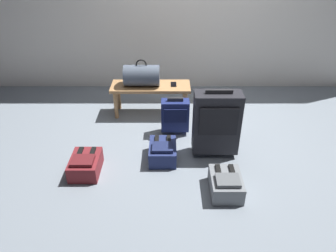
{
  "coord_description": "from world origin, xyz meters",
  "views": [
    {
      "loc": [
        -0.36,
        -2.95,
        2.03
      ],
      "look_at": [
        -0.35,
        -0.04,
        0.25
      ],
      "focal_mm": 33.61,
      "sensor_mm": 36.0,
      "label": 1
    }
  ],
  "objects_px": {
    "backpack_grey": "(226,184)",
    "backpack_navy": "(163,151)",
    "suitcase_small_navy": "(175,115)",
    "backpack_maroon": "(85,164)",
    "bench": "(151,90)",
    "suitcase_upright_charcoal": "(216,123)",
    "cell_phone": "(173,84)",
    "duffel_bag_slate": "(142,75)"
  },
  "relations": [
    {
      "from": "backpack_grey",
      "to": "backpack_navy",
      "type": "bearing_deg",
      "value": 139.37
    },
    {
      "from": "duffel_bag_slate",
      "to": "suitcase_small_navy",
      "type": "xyz_separation_m",
      "value": [
        0.41,
        -0.49,
        -0.29
      ]
    },
    {
      "from": "duffel_bag_slate",
      "to": "cell_phone",
      "type": "relative_size",
      "value": 3.06
    },
    {
      "from": "suitcase_upright_charcoal",
      "to": "backpack_navy",
      "type": "relative_size",
      "value": 1.98
    },
    {
      "from": "backpack_maroon",
      "to": "cell_phone",
      "type": "bearing_deg",
      "value": 54.23
    },
    {
      "from": "backpack_maroon",
      "to": "backpack_navy",
      "type": "distance_m",
      "value": 0.79
    },
    {
      "from": "cell_phone",
      "to": "suitcase_upright_charcoal",
      "type": "height_order",
      "value": "suitcase_upright_charcoal"
    },
    {
      "from": "cell_phone",
      "to": "suitcase_small_navy",
      "type": "relative_size",
      "value": 0.31
    },
    {
      "from": "suitcase_small_navy",
      "to": "backpack_grey",
      "type": "relative_size",
      "value": 1.21
    },
    {
      "from": "bench",
      "to": "backpack_grey",
      "type": "height_order",
      "value": "bench"
    },
    {
      "from": "duffel_bag_slate",
      "to": "suitcase_upright_charcoal",
      "type": "bearing_deg",
      "value": -47.66
    },
    {
      "from": "backpack_maroon",
      "to": "backpack_grey",
      "type": "height_order",
      "value": "same"
    },
    {
      "from": "cell_phone",
      "to": "backpack_maroon",
      "type": "xyz_separation_m",
      "value": [
        -0.88,
        -1.23,
        -0.31
      ]
    },
    {
      "from": "bench",
      "to": "backpack_navy",
      "type": "relative_size",
      "value": 2.63
    },
    {
      "from": "duffel_bag_slate",
      "to": "suitcase_upright_charcoal",
      "type": "xyz_separation_m",
      "value": [
        0.82,
        -0.9,
        -0.14
      ]
    },
    {
      "from": "backpack_grey",
      "to": "backpack_navy",
      "type": "distance_m",
      "value": 0.77
    },
    {
      "from": "bench",
      "to": "backpack_grey",
      "type": "xyz_separation_m",
      "value": [
        0.75,
        -1.49,
        -0.24
      ]
    },
    {
      "from": "suitcase_small_navy",
      "to": "backpack_grey",
      "type": "height_order",
      "value": "suitcase_small_navy"
    },
    {
      "from": "suitcase_upright_charcoal",
      "to": "backpack_grey",
      "type": "relative_size",
      "value": 1.98
    },
    {
      "from": "suitcase_upright_charcoal",
      "to": "backpack_maroon",
      "type": "xyz_separation_m",
      "value": [
        -1.31,
        -0.31,
        -0.29
      ]
    },
    {
      "from": "suitcase_upright_charcoal",
      "to": "backpack_maroon",
      "type": "bearing_deg",
      "value": -166.59
    },
    {
      "from": "suitcase_small_navy",
      "to": "backpack_grey",
      "type": "xyz_separation_m",
      "value": [
        0.44,
        -1.01,
        -0.15
      ]
    },
    {
      "from": "suitcase_upright_charcoal",
      "to": "backpack_grey",
      "type": "distance_m",
      "value": 0.66
    },
    {
      "from": "suitcase_upright_charcoal",
      "to": "backpack_grey",
      "type": "height_order",
      "value": "suitcase_upright_charcoal"
    },
    {
      "from": "duffel_bag_slate",
      "to": "backpack_maroon",
      "type": "height_order",
      "value": "duffel_bag_slate"
    },
    {
      "from": "duffel_bag_slate",
      "to": "backpack_maroon",
      "type": "relative_size",
      "value": 1.16
    },
    {
      "from": "bench",
      "to": "suitcase_upright_charcoal",
      "type": "relative_size",
      "value": 1.33
    },
    {
      "from": "bench",
      "to": "suitcase_small_navy",
      "type": "xyz_separation_m",
      "value": [
        0.3,
        -0.49,
        -0.1
      ]
    },
    {
      "from": "cell_phone",
      "to": "suitcase_small_navy",
      "type": "bearing_deg",
      "value": -88.7
    },
    {
      "from": "duffel_bag_slate",
      "to": "cell_phone",
      "type": "bearing_deg",
      "value": 2.21
    },
    {
      "from": "duffel_bag_slate",
      "to": "suitcase_small_navy",
      "type": "bearing_deg",
      "value": -49.9
    },
    {
      "from": "bench",
      "to": "suitcase_upright_charcoal",
      "type": "xyz_separation_m",
      "value": [
        0.71,
        -0.9,
        0.05
      ]
    },
    {
      "from": "suitcase_upright_charcoal",
      "to": "duffel_bag_slate",
      "type": "bearing_deg",
      "value": 132.34
    },
    {
      "from": "bench",
      "to": "cell_phone",
      "type": "bearing_deg",
      "value": 3.02
    },
    {
      "from": "cell_phone",
      "to": "backpack_navy",
      "type": "height_order",
      "value": "cell_phone"
    },
    {
      "from": "backpack_navy",
      "to": "suitcase_upright_charcoal",
      "type": "bearing_deg",
      "value": 9.74
    },
    {
      "from": "suitcase_small_navy",
      "to": "backpack_grey",
      "type": "bearing_deg",
      "value": -66.27
    },
    {
      "from": "duffel_bag_slate",
      "to": "cell_phone",
      "type": "height_order",
      "value": "duffel_bag_slate"
    },
    {
      "from": "bench",
      "to": "suitcase_small_navy",
      "type": "bearing_deg",
      "value": -58.09
    },
    {
      "from": "bench",
      "to": "duffel_bag_slate",
      "type": "distance_m",
      "value": 0.22
    },
    {
      "from": "backpack_grey",
      "to": "backpack_navy",
      "type": "relative_size",
      "value": 1.0
    },
    {
      "from": "suitcase_small_navy",
      "to": "backpack_maroon",
      "type": "bearing_deg",
      "value": -140.95
    }
  ]
}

